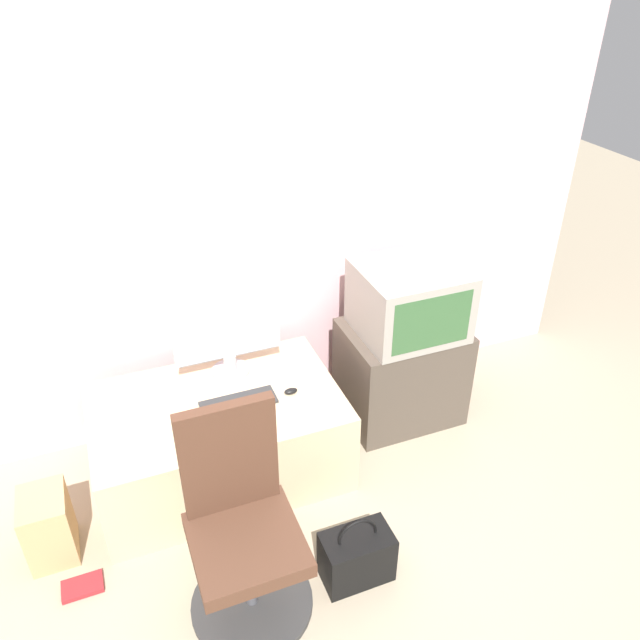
# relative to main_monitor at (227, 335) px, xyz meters

# --- Properties ---
(ground_plane) EXTENTS (12.00, 12.00, 0.00)m
(ground_plane) POSITION_rel_main_monitor_xyz_m (0.13, -1.02, -0.72)
(ground_plane) COLOR tan
(wall_back) EXTENTS (4.40, 0.05, 2.60)m
(wall_back) POSITION_rel_main_monitor_xyz_m (0.13, 0.31, 0.58)
(wall_back) COLOR beige
(wall_back) RESTS_ON ground_plane
(desk) EXTENTS (1.24, 0.79, 0.48)m
(desk) POSITION_rel_main_monitor_xyz_m (-0.13, -0.21, -0.48)
(desk) COLOR #CCB289
(desk) RESTS_ON ground_plane
(side_stand) EXTENTS (0.66, 0.51, 0.59)m
(side_stand) POSITION_rel_main_monitor_xyz_m (0.98, -0.12, -0.42)
(side_stand) COLOR #4C4238
(side_stand) RESTS_ON ground_plane
(main_monitor) EXTENTS (0.56, 0.20, 0.45)m
(main_monitor) POSITION_rel_main_monitor_xyz_m (0.00, 0.00, 0.00)
(main_monitor) COLOR #B2B2B7
(main_monitor) RESTS_ON desk
(keyboard) EXTENTS (0.38, 0.14, 0.01)m
(keyboard) POSITION_rel_main_monitor_xyz_m (-0.03, -0.27, -0.23)
(keyboard) COLOR #2D2D2D
(keyboard) RESTS_ON desk
(mouse) EXTENTS (0.07, 0.04, 0.03)m
(mouse) POSITION_rel_main_monitor_xyz_m (0.24, -0.29, -0.23)
(mouse) COLOR black
(mouse) RESTS_ON desk
(crt_tv) EXTENTS (0.55, 0.50, 0.39)m
(crt_tv) POSITION_rel_main_monitor_xyz_m (0.98, -0.14, 0.07)
(crt_tv) COLOR gray
(crt_tv) RESTS_ON side_stand
(office_chair) EXTENTS (0.52, 0.52, 0.96)m
(office_chair) POSITION_rel_main_monitor_xyz_m (-0.21, -0.98, -0.33)
(office_chair) COLOR #333333
(office_chair) RESTS_ON ground_plane
(cardboard_box_lower) EXTENTS (0.20, 0.26, 0.35)m
(cardboard_box_lower) POSITION_rel_main_monitor_xyz_m (-0.99, -0.43, -0.55)
(cardboard_box_lower) COLOR tan
(cardboard_box_lower) RESTS_ON ground_plane
(handbag) EXTENTS (0.31, 0.18, 0.36)m
(handbag) POSITION_rel_main_monitor_xyz_m (0.27, -1.07, -0.59)
(handbag) COLOR black
(handbag) RESTS_ON ground_plane
(book) EXTENTS (0.18, 0.11, 0.02)m
(book) POSITION_rel_main_monitor_xyz_m (-0.89, -0.68, -0.71)
(book) COLOR maroon
(book) RESTS_ON ground_plane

